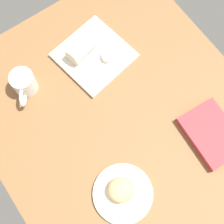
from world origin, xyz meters
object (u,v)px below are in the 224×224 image
sauce_cup (108,56)px  coffee_mug (24,83)px  scone_pastry (121,190)px  square_plate (94,55)px  breakfast_wrap (82,48)px  book_stack (212,134)px  round_plate (123,194)px

sauce_cup → coffee_mug: bearing=76.2°
scone_pastry → sauce_cup: (41.14, -23.64, -0.94)cm
sauce_cup → coffee_mug: coffee_mug is taller
square_plate → breakfast_wrap: breakfast_wrap is taller
book_stack → scone_pastry: bearing=86.1°
round_plate → sauce_cup: (42.28, -23.72, 2.11)cm
round_plate → coffee_mug: (49.74, 6.64, 3.79)cm
square_plate → breakfast_wrap: (3.27, 2.74, 3.85)cm
book_stack → coffee_mug: bearing=39.9°
square_plate → coffee_mug: (3.36, 26.94, 3.69)cm
scone_pastry → sauce_cup: scone_pastry is taller
round_plate → square_plate: square_plate is taller
scone_pastry → book_stack: bearing=-93.9°
round_plate → coffee_mug: coffee_mug is taller
square_plate → sauce_cup: bearing=-140.1°
book_stack → breakfast_wrap: bearing=19.9°
breakfast_wrap → coffee_mug: size_ratio=0.99×
sauce_cup → book_stack: (-43.61, -12.33, -1.29)cm
round_plate → coffee_mug: 50.32cm
square_plate → coffee_mug: 27.40cm
round_plate → scone_pastry: (1.14, -0.09, 3.05)cm
breakfast_wrap → book_stack: size_ratio=0.54×
round_plate → book_stack: size_ratio=0.89×
sauce_cup → breakfast_wrap: size_ratio=0.41×
scone_pastry → breakfast_wrap: (48.50, -17.48, 0.90)cm
square_plate → sauce_cup: (-4.09, -3.42, 2.01)cm
coffee_mug → square_plate: bearing=-97.1°
sauce_cup → coffee_mug: size_ratio=0.41×
breakfast_wrap → coffee_mug: bearing=-104.7°
book_stack → sauce_cup: bearing=15.8°
square_plate → coffee_mug: coffee_mug is taller
round_plate → sauce_cup: bearing=-29.3°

